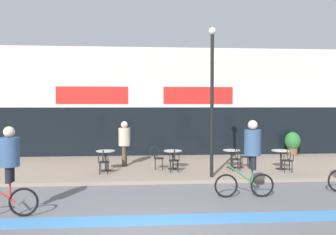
{
  "coord_description": "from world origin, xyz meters",
  "views": [
    {
      "loc": [
        -0.07,
        -6.25,
        2.64
      ],
      "look_at": [
        0.9,
        7.18,
        2.12
      ],
      "focal_mm": 35.0,
      "sensor_mm": 36.0,
      "label": 1
    }
  ],
  "objects_px": {
    "planter_pot": "(292,143)",
    "cyclist_0": "(7,165)",
    "cafe_chair_0_near": "(104,160)",
    "cafe_chair_2_side": "(247,155)",
    "bistro_table_0": "(106,156)",
    "pedestrian_near_end": "(124,139)",
    "cafe_chair_2_near": "(236,157)",
    "bistro_table_2": "(232,155)",
    "cafe_chair_3_near": "(288,159)",
    "cyclist_1": "(251,151)",
    "bistro_table_1": "(173,156)",
    "cafe_chair_1_side": "(157,156)",
    "lamp_post": "(212,91)",
    "bistro_table_3": "(281,156)",
    "cafe_chair_1_near": "(174,159)"
  },
  "relations": [
    {
      "from": "bistro_table_1",
      "to": "pedestrian_near_end",
      "type": "relative_size",
      "value": 0.4
    },
    {
      "from": "cafe_chair_1_near",
      "to": "bistro_table_1",
      "type": "bearing_deg",
      "value": 0.61
    },
    {
      "from": "bistro_table_2",
      "to": "cyclist_1",
      "type": "xyz_separation_m",
      "value": [
        -0.45,
        -3.73,
        0.68
      ]
    },
    {
      "from": "bistro_table_2",
      "to": "planter_pot",
      "type": "distance_m",
      "value": 4.9
    },
    {
      "from": "cafe_chair_1_side",
      "to": "bistro_table_0",
      "type": "bearing_deg",
      "value": -172.48
    },
    {
      "from": "bistro_table_0",
      "to": "pedestrian_near_end",
      "type": "height_order",
      "value": "pedestrian_near_end"
    },
    {
      "from": "bistro_table_1",
      "to": "lamp_post",
      "type": "bearing_deg",
      "value": -50.45
    },
    {
      "from": "cyclist_0",
      "to": "cafe_chair_2_near",
      "type": "bearing_deg",
      "value": -149.87
    },
    {
      "from": "bistro_table_2",
      "to": "planter_pot",
      "type": "bearing_deg",
      "value": 37.28
    },
    {
      "from": "cafe_chair_3_near",
      "to": "pedestrian_near_end",
      "type": "bearing_deg",
      "value": 79.84
    },
    {
      "from": "cafe_chair_2_side",
      "to": "cyclist_1",
      "type": "xyz_separation_m",
      "value": [
        -1.08,
        -3.72,
        0.68
      ]
    },
    {
      "from": "bistro_table_3",
      "to": "cyclist_0",
      "type": "bearing_deg",
      "value": -152.1
    },
    {
      "from": "bistro_table_2",
      "to": "cafe_chair_3_near",
      "type": "xyz_separation_m",
      "value": [
        1.85,
        -1.05,
        0.01
      ]
    },
    {
      "from": "cafe_chair_2_side",
      "to": "planter_pot",
      "type": "distance_m",
      "value": 4.42
    },
    {
      "from": "cyclist_0",
      "to": "lamp_post",
      "type": "bearing_deg",
      "value": -151.59
    },
    {
      "from": "cafe_chair_2_near",
      "to": "cafe_chair_1_near",
      "type": "bearing_deg",
      "value": 93.74
    },
    {
      "from": "bistro_table_1",
      "to": "lamp_post",
      "type": "xyz_separation_m",
      "value": [
        1.23,
        -1.49,
        2.47
      ]
    },
    {
      "from": "cafe_chair_2_near",
      "to": "cafe_chair_2_side",
      "type": "relative_size",
      "value": 1.0
    },
    {
      "from": "lamp_post",
      "to": "cyclist_1",
      "type": "relative_size",
      "value": 2.35
    },
    {
      "from": "cafe_chair_1_side",
      "to": "cafe_chair_3_near",
      "type": "relative_size",
      "value": 1.0
    },
    {
      "from": "bistro_table_3",
      "to": "cafe_chair_1_side",
      "type": "distance_m",
      "value": 4.86
    },
    {
      "from": "bistro_table_3",
      "to": "cyclist_1",
      "type": "height_order",
      "value": "cyclist_1"
    },
    {
      "from": "cafe_chair_1_side",
      "to": "cyclist_0",
      "type": "distance_m",
      "value": 6.13
    },
    {
      "from": "cyclist_1",
      "to": "pedestrian_near_end",
      "type": "distance_m",
      "value": 5.88
    },
    {
      "from": "bistro_table_2",
      "to": "lamp_post",
      "type": "distance_m",
      "value": 3.16
    },
    {
      "from": "cafe_chair_1_side",
      "to": "cafe_chair_2_near",
      "type": "height_order",
      "value": "same"
    },
    {
      "from": "cafe_chair_2_near",
      "to": "cyclist_1",
      "type": "distance_m",
      "value": 3.21
    },
    {
      "from": "cafe_chair_2_near",
      "to": "bistro_table_2",
      "type": "bearing_deg",
      "value": 1.16
    },
    {
      "from": "bistro_table_2",
      "to": "cafe_chair_2_side",
      "type": "distance_m",
      "value": 0.63
    },
    {
      "from": "cafe_chair_0_near",
      "to": "pedestrian_near_end",
      "type": "height_order",
      "value": "pedestrian_near_end"
    },
    {
      "from": "cafe_chair_1_side",
      "to": "cafe_chair_3_near",
      "type": "distance_m",
      "value": 4.94
    },
    {
      "from": "bistro_table_0",
      "to": "bistro_table_1",
      "type": "relative_size",
      "value": 1.06
    },
    {
      "from": "cafe_chair_0_near",
      "to": "cafe_chair_1_side",
      "type": "relative_size",
      "value": 1.0
    },
    {
      "from": "cafe_chair_1_near",
      "to": "cafe_chair_3_near",
      "type": "height_order",
      "value": "same"
    },
    {
      "from": "cafe_chair_2_near",
      "to": "cafe_chair_2_side",
      "type": "distance_m",
      "value": 0.88
    },
    {
      "from": "cafe_chair_1_side",
      "to": "planter_pot",
      "type": "height_order",
      "value": "planter_pot"
    },
    {
      "from": "planter_pot",
      "to": "cyclist_0",
      "type": "xyz_separation_m",
      "value": [
        -10.59,
        -7.92,
        0.48
      ]
    },
    {
      "from": "bistro_table_2",
      "to": "cyclist_0",
      "type": "relative_size",
      "value": 0.34
    },
    {
      "from": "cafe_chair_2_near",
      "to": "cafe_chair_3_near",
      "type": "height_order",
      "value": "same"
    },
    {
      "from": "cafe_chair_1_near",
      "to": "planter_pot",
      "type": "height_order",
      "value": "planter_pot"
    },
    {
      "from": "cafe_chair_1_near",
      "to": "cafe_chair_2_side",
      "type": "xyz_separation_m",
      "value": [
        3.0,
        0.72,
        0.0
      ]
    },
    {
      "from": "bistro_table_0",
      "to": "bistro_table_1",
      "type": "height_order",
      "value": "bistro_table_0"
    },
    {
      "from": "cafe_chair_0_near",
      "to": "planter_pot",
      "type": "xyz_separation_m",
      "value": [
        8.86,
        3.85,
        0.12
      ]
    },
    {
      "from": "cafe_chair_2_near",
      "to": "cafe_chair_0_near",
      "type": "bearing_deg",
      "value": 94.29
    },
    {
      "from": "cafe_chair_0_near",
      "to": "cafe_chair_2_side",
      "type": "bearing_deg",
      "value": -80.26
    },
    {
      "from": "pedestrian_near_end",
      "to": "bistro_table_2",
      "type": "bearing_deg",
      "value": 0.88
    },
    {
      "from": "bistro_table_1",
      "to": "cafe_chair_1_near",
      "type": "bearing_deg",
      "value": -90.08
    },
    {
      "from": "cafe_chair_2_near",
      "to": "cafe_chair_3_near",
      "type": "bearing_deg",
      "value": -101.53
    },
    {
      "from": "cafe_chair_0_near",
      "to": "cafe_chair_2_near",
      "type": "relative_size",
      "value": 1.0
    },
    {
      "from": "cafe_chair_0_near",
      "to": "cafe_chair_2_side",
      "type": "height_order",
      "value": "same"
    }
  ]
}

